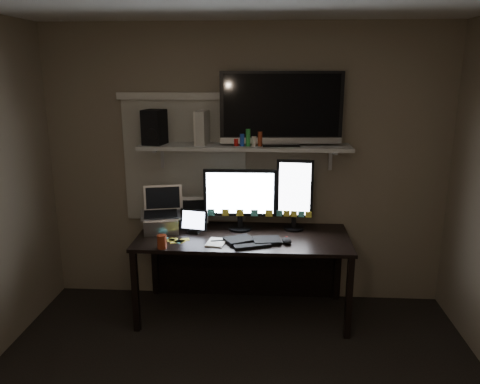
# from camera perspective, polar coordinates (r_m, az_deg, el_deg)

# --- Properties ---
(back_wall) EXTENTS (3.60, 0.00, 3.60)m
(back_wall) POSITION_cam_1_polar(r_m,az_deg,el_deg) (4.22, 0.69, 3.04)
(back_wall) COLOR #736552
(back_wall) RESTS_ON floor
(window_blinds) EXTENTS (1.10, 0.02, 1.10)m
(window_blinds) POSITION_cam_1_polar(r_m,az_deg,el_deg) (4.26, -6.75, 3.73)
(window_blinds) COLOR #B4B1A1
(window_blinds) RESTS_ON back_wall
(desk) EXTENTS (1.80, 0.75, 0.73)m
(desk) POSITION_cam_1_polar(r_m,az_deg,el_deg) (4.18, 0.48, -7.07)
(desk) COLOR black
(desk) RESTS_ON floor
(wall_shelf) EXTENTS (1.80, 0.35, 0.03)m
(wall_shelf) POSITION_cam_1_polar(r_m,az_deg,el_deg) (4.01, 0.57, 5.55)
(wall_shelf) COLOR #ABABA6
(wall_shelf) RESTS_ON back_wall
(monitor_landscape) EXTENTS (0.64, 0.07, 0.56)m
(monitor_landscape) POSITION_cam_1_polar(r_m,az_deg,el_deg) (4.07, 0.01, -0.86)
(monitor_landscape) COLOR black
(monitor_landscape) RESTS_ON desk
(monitor_portrait) EXTENTS (0.32, 0.09, 0.64)m
(monitor_portrait) POSITION_cam_1_polar(r_m,az_deg,el_deg) (4.10, 6.66, -0.30)
(monitor_portrait) COLOR black
(monitor_portrait) RESTS_ON desk
(keyboard) EXTENTS (0.49, 0.32, 0.03)m
(keyboard) POSITION_cam_1_polar(r_m,az_deg,el_deg) (3.86, 1.57, -5.90)
(keyboard) COLOR black
(keyboard) RESTS_ON desk
(mouse) EXTENTS (0.10, 0.13, 0.04)m
(mouse) POSITION_cam_1_polar(r_m,az_deg,el_deg) (3.85, 5.71, -5.91)
(mouse) COLOR black
(mouse) RESTS_ON desk
(notepad) EXTENTS (0.17, 0.22, 0.01)m
(notepad) POSITION_cam_1_polar(r_m,az_deg,el_deg) (3.84, -2.91, -6.16)
(notepad) COLOR white
(notepad) RESTS_ON desk
(tablet) EXTENTS (0.26, 0.15, 0.21)m
(tablet) POSITION_cam_1_polar(r_m,az_deg,el_deg) (4.06, -5.66, -3.55)
(tablet) COLOR black
(tablet) RESTS_ON desk
(file_sorter) EXTENTS (0.22, 0.14, 0.26)m
(file_sorter) POSITION_cam_1_polar(r_m,az_deg,el_deg) (4.24, -5.57, -2.41)
(file_sorter) COLOR black
(file_sorter) RESTS_ON desk
(laptop) EXTENTS (0.39, 0.34, 0.38)m
(laptop) POSITION_cam_1_polar(r_m,az_deg,el_deg) (4.10, -9.67, -2.26)
(laptop) COLOR #A9A9AD
(laptop) RESTS_ON desk
(cup) EXTENTS (0.09, 0.09, 0.11)m
(cup) POSITION_cam_1_polar(r_m,az_deg,el_deg) (3.77, -9.50, -6.00)
(cup) COLOR maroon
(cup) RESTS_ON desk
(sticky_notes) EXTENTS (0.34, 0.29, 0.00)m
(sticky_notes) POSITION_cam_1_polar(r_m,az_deg,el_deg) (3.96, -8.35, -5.72)
(sticky_notes) COLOR yellow
(sticky_notes) RESTS_ON desk
(tv) EXTENTS (1.03, 0.25, 0.61)m
(tv) POSITION_cam_1_polar(r_m,az_deg,el_deg) (3.96, 5.05, 10.06)
(tv) COLOR black
(tv) RESTS_ON wall_shelf
(game_console) EXTENTS (0.11, 0.25, 0.29)m
(game_console) POSITION_cam_1_polar(r_m,az_deg,el_deg) (4.03, -4.67, 7.83)
(game_console) COLOR #BCB6A9
(game_console) RESTS_ON wall_shelf
(speaker) EXTENTS (0.20, 0.23, 0.29)m
(speaker) POSITION_cam_1_polar(r_m,az_deg,el_deg) (4.09, -10.38, 7.79)
(speaker) COLOR black
(speaker) RESTS_ON wall_shelf
(bottles) EXTENTS (0.24, 0.11, 0.15)m
(bottles) POSITION_cam_1_polar(r_m,az_deg,el_deg) (3.93, 0.99, 6.69)
(bottles) COLOR #A50F0C
(bottles) RESTS_ON wall_shelf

